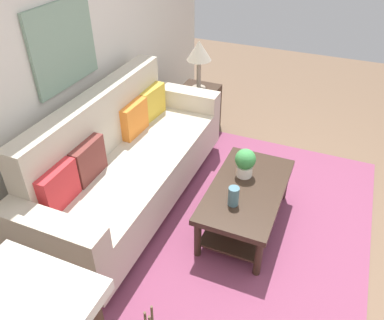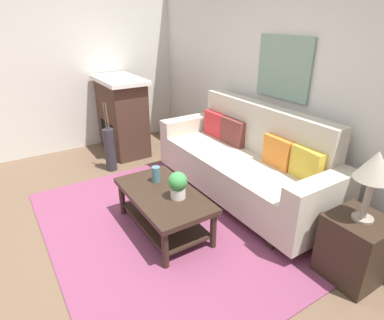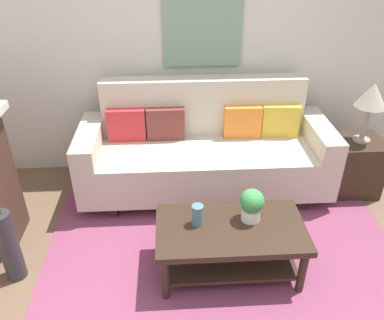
{
  "view_description": "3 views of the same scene",
  "coord_description": "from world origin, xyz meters",
  "px_view_note": "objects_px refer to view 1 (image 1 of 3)",
  "views": [
    {
      "loc": [
        -2.47,
        -0.05,
        2.5
      ],
      "look_at": [
        -0.07,
        0.96,
        0.65
      ],
      "focal_mm": 35.93,
      "sensor_mm": 36.0,
      "label": 1
    },
    {
      "loc": [
        2.47,
        -0.74,
        2.0
      ],
      "look_at": [
        -0.2,
        0.96,
        0.58
      ],
      "focal_mm": 30.28,
      "sensor_mm": 36.0,
      "label": 2
    },
    {
      "loc": [
        -0.4,
        -1.69,
        2.33
      ],
      "look_at": [
        -0.23,
        1.15,
        0.61
      ],
      "focal_mm": 36.61,
      "sensor_mm": 36.0,
      "label": 3
    }
  ],
  "objects_px": {
    "throw_pillow_mustard": "(151,102)",
    "potted_plant_tabletop": "(245,162)",
    "throw_pillow_crimson": "(58,187)",
    "tabletop_vase": "(233,196)",
    "throw_pillow_orange": "(133,119)",
    "coffee_table": "(246,198)",
    "couch": "(127,163)",
    "throw_pillow_maroon": "(87,160)",
    "side_table": "(198,110)",
    "framed_painting": "(64,45)",
    "table_lamp": "(199,53)"
  },
  "relations": [
    {
      "from": "couch",
      "to": "throw_pillow_maroon",
      "type": "distance_m",
      "value": 0.47
    },
    {
      "from": "throw_pillow_maroon",
      "to": "throw_pillow_mustard",
      "type": "bearing_deg",
      "value": 0.0
    },
    {
      "from": "throw_pillow_crimson",
      "to": "throw_pillow_maroon",
      "type": "xyz_separation_m",
      "value": [
        0.37,
        0.0,
        0.0
      ]
    },
    {
      "from": "throw_pillow_crimson",
      "to": "tabletop_vase",
      "type": "height_order",
      "value": "throw_pillow_crimson"
    },
    {
      "from": "throw_pillow_orange",
      "to": "throw_pillow_mustard",
      "type": "xyz_separation_m",
      "value": [
        0.37,
        0.0,
        0.0
      ]
    },
    {
      "from": "tabletop_vase",
      "to": "couch",
      "type": "bearing_deg",
      "value": 81.96
    },
    {
      "from": "throw_pillow_orange",
      "to": "framed_painting",
      "type": "bearing_deg",
      "value": 137.59
    },
    {
      "from": "throw_pillow_mustard",
      "to": "tabletop_vase",
      "type": "xyz_separation_m",
      "value": [
        -0.9,
        -1.19,
        -0.17
      ]
    },
    {
      "from": "throw_pillow_maroon",
      "to": "tabletop_vase",
      "type": "distance_m",
      "value": 1.22
    },
    {
      "from": "table_lamp",
      "to": "coffee_table",
      "type": "bearing_deg",
      "value": -144.16
    },
    {
      "from": "throw_pillow_orange",
      "to": "coffee_table",
      "type": "bearing_deg",
      "value": -102.8
    },
    {
      "from": "throw_pillow_mustard",
      "to": "coffee_table",
      "type": "xyz_separation_m",
      "value": [
        -0.65,
        -1.24,
        -0.37
      ]
    },
    {
      "from": "side_table",
      "to": "tabletop_vase",
      "type": "bearing_deg",
      "value": -149.66
    },
    {
      "from": "throw_pillow_maroon",
      "to": "coffee_table",
      "type": "relative_size",
      "value": 0.33
    },
    {
      "from": "framed_painting",
      "to": "throw_pillow_orange",
      "type": "bearing_deg",
      "value": -42.41
    },
    {
      "from": "tabletop_vase",
      "to": "framed_painting",
      "type": "distance_m",
      "value": 1.81
    },
    {
      "from": "coffee_table",
      "to": "tabletop_vase",
      "type": "distance_m",
      "value": 0.32
    },
    {
      "from": "throw_pillow_mustard",
      "to": "potted_plant_tabletop",
      "type": "relative_size",
      "value": 1.37
    },
    {
      "from": "potted_plant_tabletop",
      "to": "side_table",
      "type": "bearing_deg",
      "value": 36.99
    },
    {
      "from": "throw_pillow_maroon",
      "to": "side_table",
      "type": "distance_m",
      "value": 1.91
    },
    {
      "from": "throw_pillow_crimson",
      "to": "coffee_table",
      "type": "distance_m",
      "value": 1.54
    },
    {
      "from": "couch",
      "to": "throw_pillow_crimson",
      "type": "relative_size",
      "value": 6.57
    },
    {
      "from": "framed_painting",
      "to": "throw_pillow_maroon",
      "type": "bearing_deg",
      "value": -137.59
    },
    {
      "from": "throw_pillow_maroon",
      "to": "throw_pillow_orange",
      "type": "relative_size",
      "value": 1.0
    },
    {
      "from": "side_table",
      "to": "framed_painting",
      "type": "bearing_deg",
      "value": 158.82
    },
    {
      "from": "couch",
      "to": "side_table",
      "type": "height_order",
      "value": "couch"
    },
    {
      "from": "potted_plant_tabletop",
      "to": "throw_pillow_orange",
      "type": "bearing_deg",
      "value": 83.9
    },
    {
      "from": "table_lamp",
      "to": "couch",
      "type": "bearing_deg",
      "value": 175.81
    },
    {
      "from": "side_table",
      "to": "framed_painting",
      "type": "relative_size",
      "value": 0.75
    },
    {
      "from": "throw_pillow_maroon",
      "to": "table_lamp",
      "type": "bearing_deg",
      "value": -7.17
    },
    {
      "from": "throw_pillow_maroon",
      "to": "tabletop_vase",
      "type": "bearing_deg",
      "value": -79.38
    },
    {
      "from": "coffee_table",
      "to": "side_table",
      "type": "relative_size",
      "value": 1.96
    },
    {
      "from": "throw_pillow_mustard",
      "to": "tabletop_vase",
      "type": "height_order",
      "value": "throw_pillow_mustard"
    },
    {
      "from": "throw_pillow_crimson",
      "to": "tabletop_vase",
      "type": "distance_m",
      "value": 1.34
    },
    {
      "from": "tabletop_vase",
      "to": "potted_plant_tabletop",
      "type": "bearing_deg",
      "value": 3.81
    },
    {
      "from": "couch",
      "to": "side_table",
      "type": "distance_m",
      "value": 1.49
    },
    {
      "from": "table_lamp",
      "to": "framed_painting",
      "type": "bearing_deg",
      "value": 158.82
    },
    {
      "from": "coffee_table",
      "to": "tabletop_vase",
      "type": "xyz_separation_m",
      "value": [
        -0.24,
        0.05,
        0.2
      ]
    },
    {
      "from": "framed_painting",
      "to": "potted_plant_tabletop",
      "type": "bearing_deg",
      "value": -80.59
    },
    {
      "from": "framed_painting",
      "to": "coffee_table",
      "type": "bearing_deg",
      "value": -86.66
    },
    {
      "from": "coffee_table",
      "to": "potted_plant_tabletop",
      "type": "height_order",
      "value": "potted_plant_tabletop"
    },
    {
      "from": "throw_pillow_orange",
      "to": "potted_plant_tabletop",
      "type": "relative_size",
      "value": 1.37
    },
    {
      "from": "couch",
      "to": "potted_plant_tabletop",
      "type": "xyz_separation_m",
      "value": [
        0.25,
        -1.04,
        0.14
      ]
    },
    {
      "from": "couch",
      "to": "throw_pillow_mustard",
      "type": "bearing_deg",
      "value": 9.49
    },
    {
      "from": "throw_pillow_orange",
      "to": "side_table",
      "type": "distance_m",
      "value": 1.2
    },
    {
      "from": "couch",
      "to": "potted_plant_tabletop",
      "type": "distance_m",
      "value": 1.08
    },
    {
      "from": "potted_plant_tabletop",
      "to": "table_lamp",
      "type": "bearing_deg",
      "value": 36.99
    },
    {
      "from": "couch",
      "to": "tabletop_vase",
      "type": "xyz_separation_m",
      "value": [
        -0.15,
        -1.06,
        0.08
      ]
    },
    {
      "from": "table_lamp",
      "to": "throw_pillow_mustard",
      "type": "bearing_deg",
      "value": 162.4
    },
    {
      "from": "throw_pillow_mustard",
      "to": "potted_plant_tabletop",
      "type": "distance_m",
      "value": 1.27
    }
  ]
}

